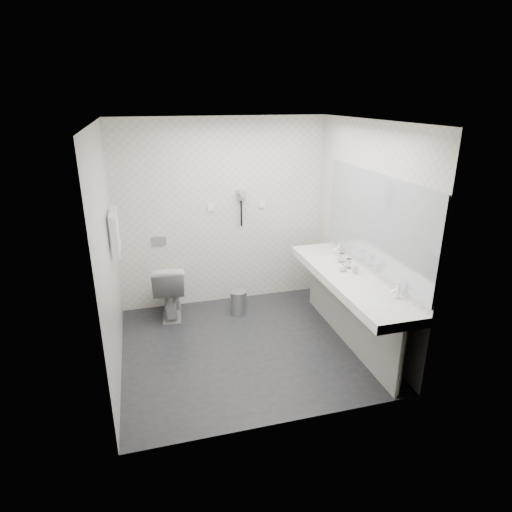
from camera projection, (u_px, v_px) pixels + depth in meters
name	position (u px, v px, depth m)	size (l,w,h in m)	color
floor	(247.00, 346.00, 5.02)	(2.80, 2.80, 0.00)	#232327
ceiling	(245.00, 121.00, 4.15)	(2.80, 2.80, 0.00)	white
wall_back	(222.00, 214.00, 5.76)	(2.80, 2.80, 0.00)	silver
wall_front	(286.00, 296.00, 3.41)	(2.80, 2.80, 0.00)	silver
wall_left	(108.00, 257.00, 4.24)	(2.60, 2.60, 0.00)	silver
wall_right	(365.00, 234.00, 4.93)	(2.60, 2.60, 0.00)	silver
vanity_counter	(348.00, 279.00, 4.84)	(0.55, 2.20, 0.10)	white
vanity_panel	(347.00, 313.00, 4.99)	(0.03, 2.15, 0.75)	#9A9892
vanity_post_near	(401.00, 363.00, 4.06)	(0.06, 0.06, 0.75)	silver
vanity_post_far	(315.00, 278.00, 5.94)	(0.06, 0.06, 0.75)	silver
mirror	(374.00, 222.00, 4.68)	(0.02, 2.20, 1.05)	#B2BCC6
basin_near	(379.00, 302.00, 4.24)	(0.40, 0.31, 0.05)	white
basin_far	(325.00, 257.00, 5.42)	(0.40, 0.31, 0.05)	white
faucet_near	(397.00, 291.00, 4.26)	(0.04, 0.04, 0.15)	silver
faucet_far	(339.00, 249.00, 5.43)	(0.04, 0.04, 0.15)	silver
soap_bottle_a	(355.00, 269.00, 4.86)	(0.05, 0.05, 0.12)	silver
soap_bottle_b	(343.00, 267.00, 4.92)	(0.08, 0.08, 0.10)	silver
glass_left	(349.00, 263.00, 5.01)	(0.06, 0.06, 0.11)	silver
glass_right	(342.00, 258.00, 5.19)	(0.06, 0.06, 0.11)	silver
toilet	(170.00, 289.00, 5.64)	(0.41, 0.72, 0.73)	white
flush_plate	(159.00, 241.00, 5.64)	(0.18, 0.02, 0.12)	#B2B5BA
pedal_bin	(238.00, 303.00, 5.74)	(0.21, 0.21, 0.30)	#B2B5BA
bin_lid	(238.00, 292.00, 5.68)	(0.21, 0.21, 0.01)	#B2B5BA
towel_rail	(112.00, 213.00, 4.64)	(0.02, 0.02, 0.62)	silver
towel_near	(115.00, 236.00, 4.60)	(0.07, 0.24, 0.48)	silver
towel_far	(115.00, 229.00, 4.85)	(0.07, 0.24, 0.48)	silver
dryer_cradle	(241.00, 195.00, 5.71)	(0.10, 0.04, 0.14)	#9A999F
dryer_barrel	(242.00, 194.00, 5.63)	(0.08, 0.08, 0.14)	#9A999F
dryer_cord	(241.00, 214.00, 5.78)	(0.02, 0.02, 0.35)	black
switch_plate_a	(211.00, 208.00, 5.68)	(0.09, 0.02, 0.09)	white
switch_plate_b	(262.00, 204.00, 5.85)	(0.09, 0.02, 0.09)	white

